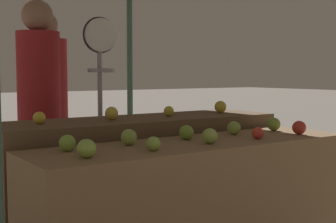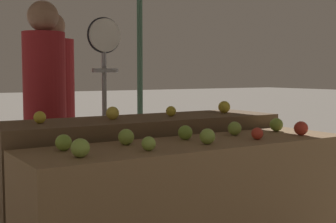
# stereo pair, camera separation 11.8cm
# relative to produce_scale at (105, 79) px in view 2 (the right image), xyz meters

# --- Properties ---
(display_counter_front) EXTENTS (1.94, 0.55, 0.88)m
(display_counter_front) POSITION_rel_produce_scale_xyz_m (0.01, -1.17, -0.78)
(display_counter_front) COLOR olive
(display_counter_front) RESTS_ON ground_plane
(display_counter_back) EXTENTS (1.94, 0.55, 0.97)m
(display_counter_back) POSITION_rel_produce_scale_xyz_m (0.01, -0.57, -0.74)
(display_counter_back) COLOR brown
(display_counter_back) RESTS_ON ground_plane
(apple_front_0) EXTENTS (0.09, 0.09, 0.09)m
(apple_front_0) POSITION_rel_produce_scale_xyz_m (-0.72, -1.28, -0.30)
(apple_front_0) COLOR #8EB247
(apple_front_0) RESTS_ON display_counter_front
(apple_front_1) EXTENTS (0.07, 0.07, 0.07)m
(apple_front_1) POSITION_rel_produce_scale_xyz_m (-0.36, -1.29, -0.31)
(apple_front_1) COLOR #8EB247
(apple_front_1) RESTS_ON display_counter_front
(apple_front_2) EXTENTS (0.09, 0.09, 0.09)m
(apple_front_2) POSITION_rel_produce_scale_xyz_m (0.01, -1.27, -0.30)
(apple_front_2) COLOR #8EB247
(apple_front_2) RESTS_ON display_counter_front
(apple_front_3) EXTENTS (0.07, 0.07, 0.07)m
(apple_front_3) POSITION_rel_produce_scale_xyz_m (0.37, -1.28, -0.31)
(apple_front_3) COLOR red
(apple_front_3) RESTS_ON display_counter_front
(apple_front_4) EXTENTS (0.09, 0.09, 0.09)m
(apple_front_4) POSITION_rel_produce_scale_xyz_m (0.73, -1.29, -0.30)
(apple_front_4) COLOR red
(apple_front_4) RESTS_ON display_counter_front
(apple_front_5) EXTENTS (0.08, 0.08, 0.08)m
(apple_front_5) POSITION_rel_produce_scale_xyz_m (-0.72, -1.07, -0.30)
(apple_front_5) COLOR #84AD3D
(apple_front_5) RESTS_ON display_counter_front
(apple_front_6) EXTENTS (0.09, 0.09, 0.09)m
(apple_front_6) POSITION_rel_produce_scale_xyz_m (-0.37, -1.06, -0.30)
(apple_front_6) COLOR #8EB247
(apple_front_6) RESTS_ON display_counter_front
(apple_front_7) EXTENTS (0.08, 0.08, 0.08)m
(apple_front_7) POSITION_rel_produce_scale_xyz_m (0.01, -1.07, -0.30)
(apple_front_7) COLOR #7AA338
(apple_front_7) RESTS_ON display_counter_front
(apple_front_8) EXTENTS (0.09, 0.09, 0.09)m
(apple_front_8) POSITION_rel_produce_scale_xyz_m (0.38, -1.07, -0.30)
(apple_front_8) COLOR #8EB247
(apple_front_8) RESTS_ON display_counter_front
(apple_front_9) EXTENTS (0.09, 0.09, 0.09)m
(apple_front_9) POSITION_rel_produce_scale_xyz_m (0.74, -1.06, -0.30)
(apple_front_9) COLOR #84AD3D
(apple_front_9) RESTS_ON display_counter_front
(apple_back_0) EXTENTS (0.07, 0.07, 0.07)m
(apple_back_0) POSITION_rel_produce_scale_xyz_m (-0.68, -0.57, -0.22)
(apple_back_0) COLOR gold
(apple_back_0) RESTS_ON display_counter_back
(apple_back_1) EXTENTS (0.08, 0.08, 0.08)m
(apple_back_1) POSITION_rel_produce_scale_xyz_m (-0.22, -0.58, -0.21)
(apple_back_1) COLOR yellow
(apple_back_1) RESTS_ON display_counter_back
(apple_back_2) EXTENTS (0.07, 0.07, 0.07)m
(apple_back_2) POSITION_rel_produce_scale_xyz_m (0.23, -0.58, -0.22)
(apple_back_2) COLOR gold
(apple_back_2) RESTS_ON display_counter_back
(apple_back_3) EXTENTS (0.09, 0.09, 0.09)m
(apple_back_3) POSITION_rel_produce_scale_xyz_m (0.70, -0.57, -0.21)
(apple_back_3) COLOR gold
(apple_back_3) RESTS_ON display_counter_back
(produce_scale) EXTENTS (0.27, 0.20, 1.68)m
(produce_scale) POSITION_rel_produce_scale_xyz_m (0.00, 0.00, 0.00)
(produce_scale) COLOR #99999E
(produce_scale) RESTS_ON ground_plane
(person_vendor_at_scale) EXTENTS (0.35, 0.35, 1.82)m
(person_vendor_at_scale) POSITION_rel_produce_scale_xyz_m (-0.37, 0.31, -0.15)
(person_vendor_at_scale) COLOR #2D2D38
(person_vendor_at_scale) RESTS_ON ground_plane
(person_customer_left) EXTENTS (0.49, 0.49, 1.80)m
(person_customer_left) POSITION_rel_produce_scale_xyz_m (-0.15, 0.78, -0.18)
(person_customer_left) COLOR #2D2D38
(person_customer_left) RESTS_ON ground_plane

